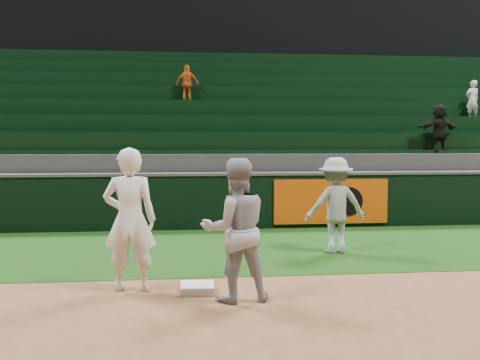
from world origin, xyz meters
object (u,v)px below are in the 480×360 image
first_base (197,288)px  baserunner (235,230)px  base_coach (335,205)px  first_baseman (130,220)px

first_base → baserunner: 1.04m
baserunner → base_coach: 3.27m
first_baseman → baserunner: size_ratio=1.07×
baserunner → first_baseman: bearing=-31.1°
base_coach → first_base: bearing=37.3°
base_coach → baserunner: bearing=48.3°
baserunner → base_coach: (2.01, 2.58, -0.04)m
first_base → baserunner: (0.46, -0.43, 0.83)m
first_base → baserunner: size_ratio=0.25×
first_base → baserunner: baserunner is taller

